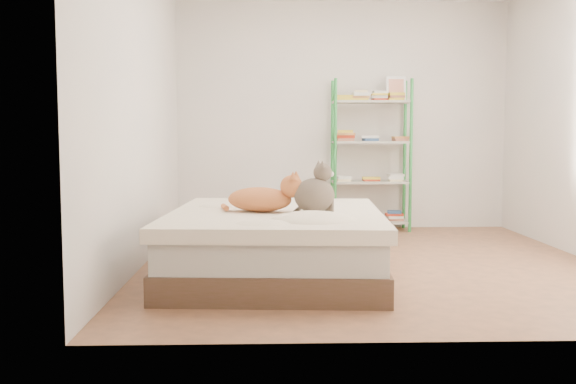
{
  "coord_description": "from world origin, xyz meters",
  "views": [
    {
      "loc": [
        -0.86,
        -5.33,
        1.07
      ],
      "look_at": [
        -0.7,
        -0.19,
        0.62
      ],
      "focal_mm": 40.0,
      "sensor_mm": 36.0,
      "label": 1
    }
  ],
  "objects_px": {
    "orange_cat": "(260,196)",
    "shelf_unit": "(371,155)",
    "white_bin": "(280,214)",
    "bed": "(276,243)",
    "cardboard_box": "(331,230)",
    "grey_cat": "(314,188)"
  },
  "relations": [
    {
      "from": "grey_cat",
      "to": "orange_cat",
      "type": "bearing_deg",
      "value": 63.27
    },
    {
      "from": "shelf_unit",
      "to": "white_bin",
      "type": "xyz_separation_m",
      "value": [
        -1.03,
        -0.03,
        -0.66
      ]
    },
    {
      "from": "orange_cat",
      "to": "shelf_unit",
      "type": "height_order",
      "value": "shelf_unit"
    },
    {
      "from": "shelf_unit",
      "to": "white_bin",
      "type": "bearing_deg",
      "value": -178.28
    },
    {
      "from": "orange_cat",
      "to": "white_bin",
      "type": "xyz_separation_m",
      "value": [
        0.2,
        2.39,
        -0.43
      ]
    },
    {
      "from": "bed",
      "to": "shelf_unit",
      "type": "xyz_separation_m",
      "value": [
        1.11,
        2.37,
        0.6
      ]
    },
    {
      "from": "cardboard_box",
      "to": "grey_cat",
      "type": "bearing_deg",
      "value": -75.74
    },
    {
      "from": "cardboard_box",
      "to": "white_bin",
      "type": "distance_m",
      "value": 1.31
    },
    {
      "from": "orange_cat",
      "to": "shelf_unit",
      "type": "distance_m",
      "value": 2.73
    },
    {
      "from": "orange_cat",
      "to": "shelf_unit",
      "type": "xyz_separation_m",
      "value": [
        1.23,
        2.42,
        0.23
      ]
    },
    {
      "from": "orange_cat",
      "to": "shelf_unit",
      "type": "bearing_deg",
      "value": 78.42
    },
    {
      "from": "orange_cat",
      "to": "grey_cat",
      "type": "bearing_deg",
      "value": 3.27
    },
    {
      "from": "orange_cat",
      "to": "shelf_unit",
      "type": "relative_size",
      "value": 0.33
    },
    {
      "from": "bed",
      "to": "white_bin",
      "type": "xyz_separation_m",
      "value": [
        0.08,
        2.34,
        -0.06
      ]
    },
    {
      "from": "grey_cat",
      "to": "white_bin",
      "type": "bearing_deg",
      "value": -9.93
    },
    {
      "from": "shelf_unit",
      "to": "cardboard_box",
      "type": "height_order",
      "value": "shelf_unit"
    },
    {
      "from": "orange_cat",
      "to": "cardboard_box",
      "type": "distance_m",
      "value": 1.4
    },
    {
      "from": "grey_cat",
      "to": "shelf_unit",
      "type": "bearing_deg",
      "value": -32.85
    },
    {
      "from": "cardboard_box",
      "to": "shelf_unit",
      "type": "bearing_deg",
      "value": 91.1
    },
    {
      "from": "orange_cat",
      "to": "white_bin",
      "type": "height_order",
      "value": "orange_cat"
    },
    {
      "from": "orange_cat",
      "to": "white_bin",
      "type": "relative_size",
      "value": 1.49
    },
    {
      "from": "grey_cat",
      "to": "white_bin",
      "type": "height_order",
      "value": "grey_cat"
    }
  ]
}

